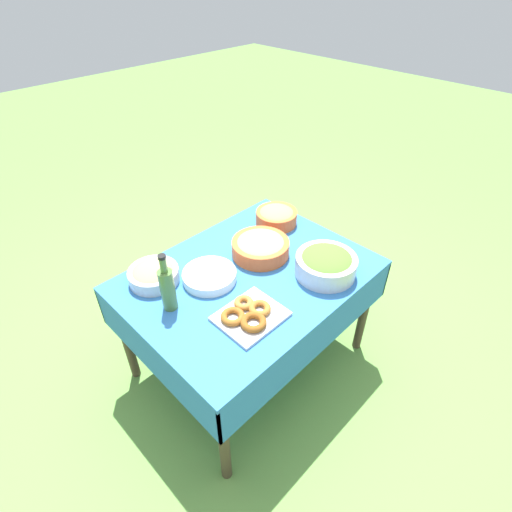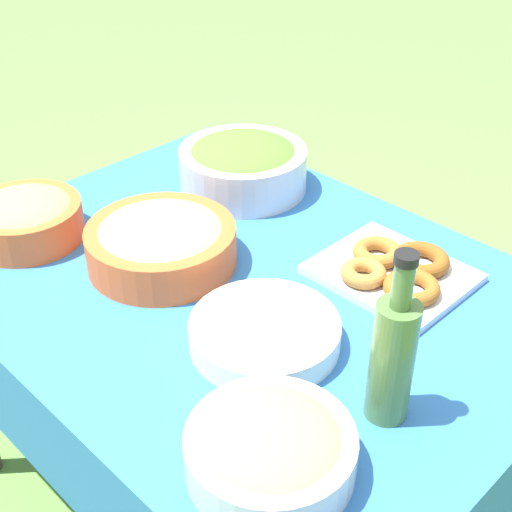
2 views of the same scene
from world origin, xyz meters
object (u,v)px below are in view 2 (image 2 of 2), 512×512
Objects in this scene: plate_stack at (265,333)px; fruit_bowl at (25,217)px; donut_platter at (395,270)px; bread_bowl at (270,448)px; pasta_bowl at (161,241)px; olive_oil_bottle at (393,356)px; salad_bowl at (243,164)px.

fruit_bowl reaches higher than plate_stack.
donut_platter is 0.33m from plate_stack.
donut_platter and plate_stack have the same top height.
bread_bowl is at bearing 106.72° from donut_platter.
pasta_bowl is 1.02× the size of olive_oil_bottle.
plate_stack is (-0.33, 0.03, -0.03)m from pasta_bowl.
donut_platter is 0.54m from bread_bowl.
plate_stack is at bearing 82.44° from donut_platter.
bread_bowl reaches higher than donut_platter.
bread_bowl is 1.02× the size of fruit_bowl.
plate_stack is (-0.44, 0.38, -0.04)m from salad_bowl.
plate_stack is 0.27m from olive_oil_bottle.
fruit_bowl is (0.61, 0.11, 0.03)m from plate_stack.
donut_platter is (-0.37, -0.29, -0.03)m from pasta_bowl.
plate_stack is at bearing 174.29° from pasta_bowl.
donut_platter is 1.19× the size of fruit_bowl.
salad_bowl is 0.58m from plate_stack.
pasta_bowl is 0.32m from fruit_bowl.
fruit_bowl is (0.65, 0.44, 0.03)m from donut_platter.
bread_bowl is at bearing 138.61° from salad_bowl.
salad_bowl is at bearing -108.78° from fruit_bowl.
bread_bowl is (-0.15, 0.51, 0.02)m from donut_platter.
salad_bowl is 1.15× the size of plate_stack.
donut_platter is at bearing -56.15° from olive_oil_bottle.
salad_bowl reaches higher than donut_platter.
pasta_bowl reaches higher than plate_stack.
fruit_bowl is (0.81, -0.08, 0.01)m from bread_bowl.
pasta_bowl is 0.47m from donut_platter.
pasta_bowl is 0.33m from plate_stack.
pasta_bowl reaches higher than donut_platter.
olive_oil_bottle reaches higher than salad_bowl.
salad_bowl is 1.26× the size of fruit_bowl.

